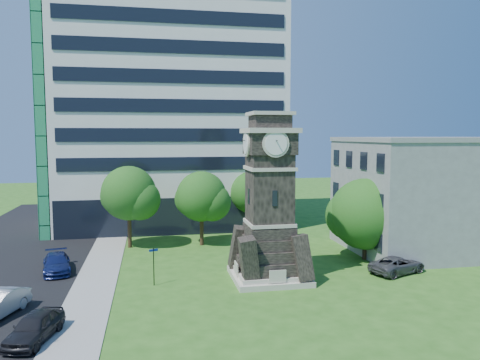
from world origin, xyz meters
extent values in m
plane|color=#2A5C1A|center=(0.00, 0.00, 0.00)|extent=(160.00, 160.00, 0.00)
cube|color=gray|center=(-9.50, 5.00, 0.03)|extent=(3.00, 70.00, 0.06)
cube|color=beige|center=(3.00, 2.00, 0.20)|extent=(5.40, 5.40, 0.40)
cube|color=beige|center=(3.00, 2.00, 0.55)|extent=(4.80, 4.80, 0.30)
cube|color=black|center=(3.00, 2.00, 7.20)|extent=(3.00, 3.00, 6.40)
cube|color=beige|center=(3.00, 2.00, 4.20)|extent=(3.25, 3.25, 0.25)
cube|color=beige|center=(3.00, 2.00, 8.20)|extent=(3.25, 3.25, 0.25)
cube|color=black|center=(3.00, 0.48, 6.20)|extent=(0.35, 0.08, 1.10)
cube|color=black|center=(3.00, 2.00, 10.00)|extent=(3.30, 3.30, 1.60)
cube|color=beige|center=(3.00, 2.00, 10.90)|extent=(3.70, 3.70, 0.35)
cylinder|color=white|center=(3.00, 0.23, 10.00)|extent=(1.56, 0.06, 1.56)
cylinder|color=white|center=(1.23, 2.00, 10.00)|extent=(0.06, 1.56, 1.56)
cube|color=black|center=(3.00, 2.00, 11.50)|extent=(2.60, 2.60, 0.90)
cube|color=beige|center=(3.00, 2.00, 12.10)|extent=(3.00, 3.00, 0.25)
cube|color=white|center=(-3.00, 26.00, 14.00)|extent=(25.00, 15.00, 28.00)
cube|color=black|center=(-3.00, 18.80, 2.00)|extent=(24.50, 0.80, 4.00)
cube|color=gray|center=(20.00, 8.00, 5.00)|extent=(15.00, 12.00, 10.00)
cube|color=gray|center=(20.00, 8.00, 10.20)|extent=(15.20, 12.20, 0.40)
imported|color=black|center=(-11.45, -5.90, 0.73)|extent=(2.71, 4.57, 1.46)
imported|color=#121C51|center=(-12.73, 6.70, 0.70)|extent=(2.86, 5.09, 1.39)
imported|color=#47474C|center=(13.06, 1.53, 0.65)|extent=(5.14, 3.69, 1.30)
cube|color=black|center=(3.22, 0.21, 0.34)|extent=(0.06, 0.43, 0.67)
cube|color=black|center=(4.85, 0.21, 0.34)|extent=(0.06, 0.43, 0.67)
cube|color=#361A12|center=(4.03, 0.21, 0.43)|extent=(1.73, 0.46, 0.04)
cube|color=#361A12|center=(4.03, 0.42, 0.70)|extent=(1.73, 0.04, 0.38)
cylinder|color=black|center=(-5.35, 2.01, 1.35)|extent=(0.06, 0.06, 2.70)
cube|color=#0E439D|center=(-5.35, 2.01, 2.54)|extent=(0.65, 0.04, 0.16)
cylinder|color=#332114|center=(-7.52, 13.86, 1.50)|extent=(0.36, 0.36, 3.01)
sphere|color=#245017|center=(-7.52, 13.86, 5.18)|extent=(5.10, 5.10, 5.10)
sphere|color=#245017|center=(-6.50, 13.35, 4.59)|extent=(3.83, 3.83, 3.83)
sphere|color=#245017|center=(-8.41, 14.50, 4.84)|extent=(3.57, 3.57, 3.57)
cylinder|color=#332114|center=(-0.73, 13.58, 1.38)|extent=(0.37, 0.37, 2.75)
sphere|color=#32671E|center=(-0.73, 13.58, 4.74)|extent=(4.83, 4.83, 4.83)
sphere|color=#32671E|center=(0.23, 13.10, 4.21)|extent=(3.62, 3.62, 3.62)
sphere|color=#32671E|center=(-1.58, 14.19, 4.44)|extent=(3.38, 3.38, 3.38)
cylinder|color=#332114|center=(5.22, 18.44, 1.28)|extent=(0.38, 0.38, 2.56)
sphere|color=#2A641D|center=(5.22, 18.44, 4.41)|extent=(4.59, 4.59, 4.59)
sphere|color=#2A641D|center=(6.14, 17.98, 3.91)|extent=(3.44, 3.44, 3.44)
sphere|color=#2A641D|center=(4.42, 19.01, 4.13)|extent=(3.21, 3.21, 3.21)
cylinder|color=#332114|center=(12.37, 5.74, 1.14)|extent=(0.37, 0.37, 2.28)
sphere|color=#205D1B|center=(12.37, 5.74, 3.93)|extent=(6.05, 6.05, 6.05)
sphere|color=#205D1B|center=(13.58, 5.14, 3.49)|extent=(4.54, 4.54, 4.54)
sphere|color=#205D1B|center=(11.32, 6.50, 3.68)|extent=(4.23, 4.23, 4.23)
camera|label=1|loc=(-5.39, -30.71, 10.57)|focal=35.00mm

